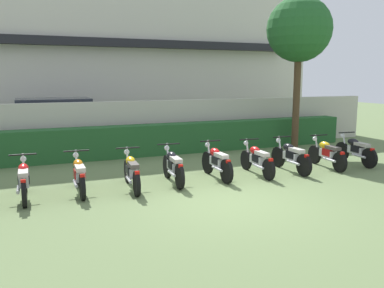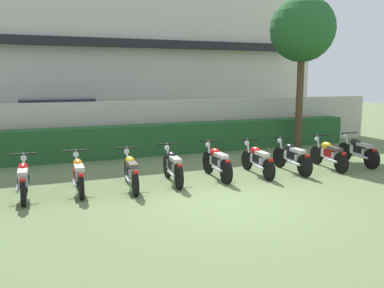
{
  "view_description": "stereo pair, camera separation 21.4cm",
  "coord_description": "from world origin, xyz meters",
  "px_view_note": "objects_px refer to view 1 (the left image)",
  "views": [
    {
      "loc": [
        -4.19,
        -7.6,
        2.7
      ],
      "look_at": [
        0.0,
        2.25,
        0.94
      ],
      "focal_mm": 38.4,
      "sensor_mm": 36.0,
      "label": 1
    },
    {
      "loc": [
        -4.0,
        -7.69,
        2.7
      ],
      "look_at": [
        0.0,
        2.25,
        0.94
      ],
      "focal_mm": 38.4,
      "sensor_mm": 36.0,
      "label": 2
    }
  ],
  "objects_px": {
    "motorcycle_in_row_1": "(24,180)",
    "motorcycle_in_row_8": "(327,153)",
    "motorcycle_in_row_2": "(79,175)",
    "motorcycle_in_row_7": "(291,156)",
    "motorcycle_in_row_5": "(217,162)",
    "motorcycle_in_row_6": "(257,159)",
    "tree_near_inspector": "(299,30)",
    "motorcycle_in_row_4": "(173,166)",
    "motorcycle_in_row_3": "(132,171)",
    "parked_car": "(59,123)",
    "motorcycle_in_row_9": "(355,150)"
  },
  "relations": [
    {
      "from": "motorcycle_in_row_5",
      "to": "motorcycle_in_row_6",
      "type": "bearing_deg",
      "value": -90.84
    },
    {
      "from": "motorcycle_in_row_2",
      "to": "motorcycle_in_row_3",
      "type": "height_order",
      "value": "motorcycle_in_row_2"
    },
    {
      "from": "parked_car",
      "to": "motorcycle_in_row_2",
      "type": "xyz_separation_m",
      "value": [
        -0.21,
        -6.88,
        -0.49
      ]
    },
    {
      "from": "motorcycle_in_row_7",
      "to": "motorcycle_in_row_9",
      "type": "distance_m",
      "value": 2.48
    },
    {
      "from": "motorcycle_in_row_1",
      "to": "motorcycle_in_row_8",
      "type": "relative_size",
      "value": 1.0
    },
    {
      "from": "motorcycle_in_row_1",
      "to": "motorcycle_in_row_7",
      "type": "distance_m",
      "value": 7.11
    },
    {
      "from": "motorcycle_in_row_2",
      "to": "motorcycle_in_row_5",
      "type": "bearing_deg",
      "value": -87.85
    },
    {
      "from": "motorcycle_in_row_7",
      "to": "motorcycle_in_row_2",
      "type": "bearing_deg",
      "value": 90.93
    },
    {
      "from": "motorcycle_in_row_2",
      "to": "motorcycle_in_row_3",
      "type": "bearing_deg",
      "value": -93.88
    },
    {
      "from": "motorcycle_in_row_1",
      "to": "motorcycle_in_row_2",
      "type": "xyz_separation_m",
      "value": [
        1.2,
        0.05,
        -0.0
      ]
    },
    {
      "from": "parked_car",
      "to": "motorcycle_in_row_4",
      "type": "bearing_deg",
      "value": -71.91
    },
    {
      "from": "motorcycle_in_row_3",
      "to": "motorcycle_in_row_4",
      "type": "distance_m",
      "value": 1.12
    },
    {
      "from": "motorcycle_in_row_4",
      "to": "motorcycle_in_row_6",
      "type": "xyz_separation_m",
      "value": [
        2.48,
        -0.03,
        -0.02
      ]
    },
    {
      "from": "motorcycle_in_row_4",
      "to": "motorcycle_in_row_6",
      "type": "height_order",
      "value": "motorcycle_in_row_4"
    },
    {
      "from": "motorcycle_in_row_4",
      "to": "motorcycle_in_row_5",
      "type": "distance_m",
      "value": 1.26
    },
    {
      "from": "motorcycle_in_row_1",
      "to": "motorcycle_in_row_6",
      "type": "bearing_deg",
      "value": -88.37
    },
    {
      "from": "motorcycle_in_row_5",
      "to": "motorcycle_in_row_8",
      "type": "xyz_separation_m",
      "value": [
        3.61,
        -0.13,
        -0.01
      ]
    },
    {
      "from": "tree_near_inspector",
      "to": "parked_car",
      "type": "bearing_deg",
      "value": 155.43
    },
    {
      "from": "motorcycle_in_row_5",
      "to": "motorcycle_in_row_9",
      "type": "relative_size",
      "value": 1.0
    },
    {
      "from": "motorcycle_in_row_8",
      "to": "motorcycle_in_row_5",
      "type": "bearing_deg",
      "value": 93.67
    },
    {
      "from": "motorcycle_in_row_7",
      "to": "motorcycle_in_row_9",
      "type": "bearing_deg",
      "value": -87.06
    },
    {
      "from": "motorcycle_in_row_6",
      "to": "motorcycle_in_row_9",
      "type": "xyz_separation_m",
      "value": [
        3.57,
        -0.01,
        0.01
      ]
    },
    {
      "from": "motorcycle_in_row_6",
      "to": "motorcycle_in_row_9",
      "type": "distance_m",
      "value": 3.57
    },
    {
      "from": "tree_near_inspector",
      "to": "motorcycle_in_row_4",
      "type": "distance_m",
      "value": 7.92
    },
    {
      "from": "motorcycle_in_row_4",
      "to": "motorcycle_in_row_6",
      "type": "relative_size",
      "value": 0.96
    },
    {
      "from": "motorcycle_in_row_1",
      "to": "motorcycle_in_row_2",
      "type": "height_order",
      "value": "motorcycle_in_row_1"
    },
    {
      "from": "parked_car",
      "to": "motorcycle_in_row_6",
      "type": "height_order",
      "value": "parked_car"
    },
    {
      "from": "motorcycle_in_row_3",
      "to": "parked_car",
      "type": "bearing_deg",
      "value": 13.47
    },
    {
      "from": "motorcycle_in_row_6",
      "to": "motorcycle_in_row_9",
      "type": "bearing_deg",
      "value": -85.99
    },
    {
      "from": "motorcycle_in_row_3",
      "to": "motorcycle_in_row_9",
      "type": "height_order",
      "value": "motorcycle_in_row_9"
    },
    {
      "from": "motorcycle_in_row_6",
      "to": "motorcycle_in_row_7",
      "type": "xyz_separation_m",
      "value": [
        1.1,
        -0.05,
        0.01
      ]
    },
    {
      "from": "motorcycle_in_row_3",
      "to": "motorcycle_in_row_9",
      "type": "bearing_deg",
      "value": -84.21
    },
    {
      "from": "motorcycle_in_row_4",
      "to": "motorcycle_in_row_1",
      "type": "bearing_deg",
      "value": 95.72
    },
    {
      "from": "motorcycle_in_row_1",
      "to": "motorcycle_in_row_5",
      "type": "bearing_deg",
      "value": -87.69
    },
    {
      "from": "parked_car",
      "to": "motorcycle_in_row_1",
      "type": "height_order",
      "value": "parked_car"
    },
    {
      "from": "motorcycle_in_row_2",
      "to": "motorcycle_in_row_4",
      "type": "height_order",
      "value": "motorcycle_in_row_4"
    },
    {
      "from": "motorcycle_in_row_1",
      "to": "motorcycle_in_row_7",
      "type": "xyz_separation_m",
      "value": [
        7.11,
        -0.05,
        0.01
      ]
    },
    {
      "from": "motorcycle_in_row_2",
      "to": "motorcycle_in_row_5",
      "type": "height_order",
      "value": "motorcycle_in_row_5"
    },
    {
      "from": "motorcycle_in_row_3",
      "to": "motorcycle_in_row_9",
      "type": "relative_size",
      "value": 1.05
    },
    {
      "from": "tree_near_inspector",
      "to": "motorcycle_in_row_1",
      "type": "xyz_separation_m",
      "value": [
        -9.66,
        -3.16,
        -3.93
      ]
    },
    {
      "from": "motorcycle_in_row_8",
      "to": "motorcycle_in_row_9",
      "type": "bearing_deg",
      "value": -81.06
    },
    {
      "from": "motorcycle_in_row_4",
      "to": "parked_car",
      "type": "bearing_deg",
      "value": 22.32
    },
    {
      "from": "motorcycle_in_row_1",
      "to": "motorcycle_in_row_2",
      "type": "relative_size",
      "value": 1.01
    },
    {
      "from": "motorcycle_in_row_2",
      "to": "motorcycle_in_row_7",
      "type": "xyz_separation_m",
      "value": [
        5.91,
        -0.1,
        0.01
      ]
    },
    {
      "from": "motorcycle_in_row_2",
      "to": "motorcycle_in_row_1",
      "type": "bearing_deg",
      "value": 94.32
    },
    {
      "from": "motorcycle_in_row_2",
      "to": "motorcycle_in_row_6",
      "type": "bearing_deg",
      "value": -88.57
    },
    {
      "from": "motorcycle_in_row_5",
      "to": "motorcycle_in_row_8",
      "type": "height_order",
      "value": "motorcycle_in_row_5"
    },
    {
      "from": "parked_car",
      "to": "motorcycle_in_row_9",
      "type": "distance_m",
      "value": 10.74
    },
    {
      "from": "motorcycle_in_row_6",
      "to": "motorcycle_in_row_7",
      "type": "height_order",
      "value": "motorcycle_in_row_7"
    },
    {
      "from": "motorcycle_in_row_3",
      "to": "motorcycle_in_row_7",
      "type": "distance_m",
      "value": 4.69
    }
  ]
}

